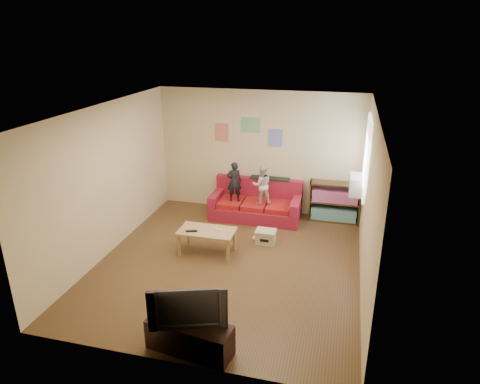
% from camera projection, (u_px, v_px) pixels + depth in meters
% --- Properties ---
extents(room_shell, '(4.52, 5.02, 2.72)m').
position_uv_depth(room_shell, '(228.00, 192.00, 7.09)').
color(room_shell, brown).
rests_on(room_shell, ground).
extents(sofa, '(1.92, 0.88, 0.84)m').
position_uv_depth(sofa, '(256.00, 205.00, 9.33)').
color(sofa, maroon).
rests_on(sofa, ground).
extents(child_a, '(0.37, 0.30, 0.87)m').
position_uv_depth(child_a, '(234.00, 182.00, 9.09)').
color(child_a, black).
rests_on(child_a, sofa).
extents(child_b, '(0.50, 0.44, 0.84)m').
position_uv_depth(child_b, '(262.00, 185.00, 8.95)').
color(child_b, beige).
rests_on(child_b, sofa).
extents(coffee_table, '(1.02, 0.56, 0.46)m').
position_uv_depth(coffee_table, '(207.00, 234.00, 7.78)').
color(coffee_table, tan).
rests_on(coffee_table, ground).
extents(remote, '(0.21, 0.11, 0.02)m').
position_uv_depth(remote, '(191.00, 231.00, 7.70)').
color(remote, black).
rests_on(remote, coffee_table).
extents(game_controller, '(0.14, 0.06, 0.03)m').
position_uv_depth(game_controller, '(218.00, 230.00, 7.75)').
color(game_controller, beige).
rests_on(game_controller, coffee_table).
extents(bookshelf, '(1.08, 0.32, 0.86)m').
position_uv_depth(bookshelf, '(334.00, 204.00, 9.12)').
color(bookshelf, '#443219').
rests_on(bookshelf, ground).
extents(window, '(0.04, 1.08, 1.48)m').
position_uv_depth(window, '(366.00, 157.00, 7.97)').
color(window, white).
rests_on(window, room_shell).
extents(ac_unit, '(0.28, 0.55, 0.35)m').
position_uv_depth(ac_unit, '(357.00, 185.00, 8.19)').
color(ac_unit, '#B7B2A3').
rests_on(ac_unit, window).
extents(artwork_left, '(0.30, 0.01, 0.40)m').
position_uv_depth(artwork_left, '(221.00, 132.00, 9.39)').
color(artwork_left, '#D87266').
rests_on(artwork_left, room_shell).
extents(artwork_center, '(0.42, 0.01, 0.32)m').
position_uv_depth(artwork_center, '(250.00, 125.00, 9.17)').
color(artwork_center, '#72B27F').
rests_on(artwork_center, room_shell).
extents(artwork_right, '(0.30, 0.01, 0.38)m').
position_uv_depth(artwork_right, '(275.00, 138.00, 9.13)').
color(artwork_right, '#727FCC').
rests_on(artwork_right, room_shell).
extents(file_box, '(0.39, 0.30, 0.27)m').
position_uv_depth(file_box, '(266.00, 237.00, 8.23)').
color(file_box, beige).
rests_on(file_box, ground).
extents(tv_stand, '(1.15, 0.53, 0.42)m').
position_uv_depth(tv_stand, '(190.00, 337.00, 5.43)').
color(tv_stand, black).
rests_on(tv_stand, ground).
extents(television, '(0.96, 0.44, 0.56)m').
position_uv_depth(television, '(188.00, 305.00, 5.26)').
color(television, black).
rests_on(television, tv_stand).
extents(tissue, '(0.09, 0.09, 0.09)m').
position_uv_depth(tissue, '(255.00, 238.00, 8.37)').
color(tissue, silver).
rests_on(tissue, ground).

